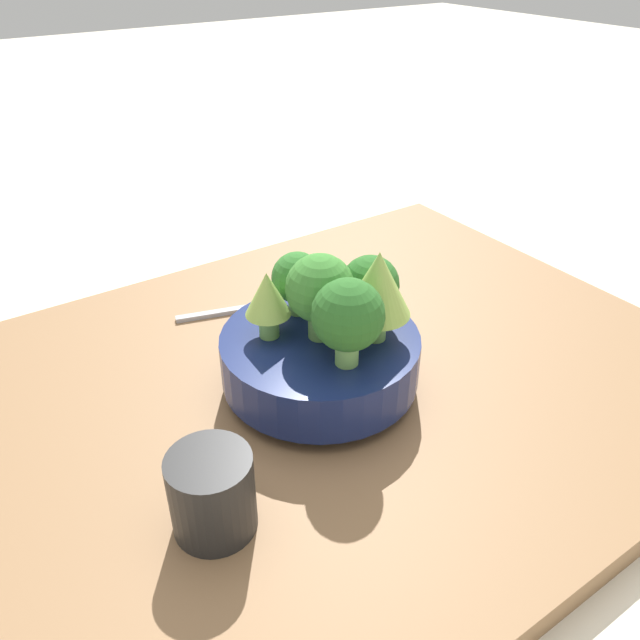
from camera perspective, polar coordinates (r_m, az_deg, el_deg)
name	(u,v)px	position (r m, az deg, el deg)	size (l,w,h in m)	color
ground_plane	(336,394)	(0.73, 1.46, -6.78)	(6.00, 6.00, 0.00)	beige
table	(336,383)	(0.72, 1.48, -5.79)	(0.83, 0.66, 0.03)	olive
bowl	(320,358)	(0.67, 0.00, -3.50)	(0.21, 0.21, 0.07)	navy
romanesco_piece_near	(267,297)	(0.63, -4.82, 2.11)	(0.05, 0.05, 0.07)	#6BA34C
romanesco_piece_far	(378,285)	(0.62, 5.34, 3.18)	(0.07, 0.07, 0.10)	#609347
broccoli_floret_left	(370,286)	(0.65, 4.60, 3.16)	(0.06, 0.06, 0.08)	#7AB256
broccoli_floret_back	(348,316)	(0.58, 2.57, 0.32)	(0.07, 0.07, 0.09)	#7AB256
broccoli_floret_center	(320,290)	(0.62, 0.00, 2.75)	(0.07, 0.07, 0.09)	#609347
broccoli_floret_front	(297,279)	(0.67, -2.08, 3.77)	(0.06, 0.06, 0.07)	#609347
cup	(212,493)	(0.54, -9.84, -15.34)	(0.07, 0.07, 0.08)	black
fork	(244,309)	(0.83, -6.97, 1.03)	(0.17, 0.06, 0.01)	#B2B2B7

